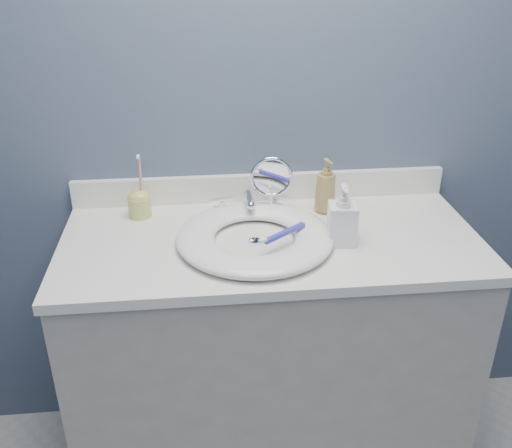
{
  "coord_description": "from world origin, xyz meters",
  "views": [
    {
      "loc": [
        -0.2,
        -0.48,
        1.67
      ],
      "look_at": [
        -0.05,
        0.94,
        0.94
      ],
      "focal_mm": 40.0,
      "sensor_mm": 36.0,
      "label": 1
    }
  ],
  "objects": [
    {
      "name": "toothbrush_holder",
      "position": [
        -0.39,
        1.15,
        0.93
      ],
      "size": [
        0.07,
        0.07,
        0.2
      ],
      "rotation": [
        0.0,
        0.0,
        0.31
      ],
      "color": "#CBCE67",
      "rests_on": "countertop"
    },
    {
      "name": "soap_bottle_amber",
      "position": [
        0.19,
        1.13,
        0.97
      ],
      "size": [
        0.08,
        0.08,
        0.17
      ],
      "primitive_type": "imported",
      "rotation": [
        0.0,
        0.0,
        0.22
      ],
      "color": "#A28449",
      "rests_on": "countertop"
    },
    {
      "name": "countertop",
      "position": [
        0.0,
        0.97,
        0.86
      ],
      "size": [
        1.22,
        0.57,
        0.03
      ],
      "primitive_type": "cube",
      "color": "white",
      "rests_on": "vanity_cabinet"
    },
    {
      "name": "makeup_mirror",
      "position": [
        0.02,
        1.12,
        0.99
      ],
      "size": [
        0.13,
        0.07,
        0.19
      ],
      "rotation": [
        0.0,
        0.0,
        -0.09
      ],
      "color": "silver",
      "rests_on": "countertop"
    },
    {
      "name": "soap_bottle_clear",
      "position": [
        0.2,
        0.92,
        0.97
      ],
      "size": [
        0.09,
        0.09,
        0.18
      ],
      "primitive_type": "imported",
      "rotation": [
        0.0,
        0.0,
        -0.11
      ],
      "color": "white",
      "rests_on": "countertop"
    },
    {
      "name": "vanity_cabinet",
      "position": [
        0.0,
        0.97,
        0.42
      ],
      "size": [
        1.2,
        0.55,
        0.85
      ],
      "primitive_type": "cube",
      "color": "#B1ABA1",
      "rests_on": "ground"
    },
    {
      "name": "backsplash",
      "position": [
        0.0,
        1.24,
        0.93
      ],
      "size": [
        1.22,
        0.02,
        0.09
      ],
      "primitive_type": "cube",
      "color": "white",
      "rests_on": "countertop"
    },
    {
      "name": "drain",
      "position": [
        -0.05,
        0.94,
        0.88
      ],
      "size": [
        0.04,
        0.04,
        0.01
      ],
      "primitive_type": "cylinder",
      "color": "silver",
      "rests_on": "countertop"
    },
    {
      "name": "faucet",
      "position": [
        -0.05,
        1.14,
        0.91
      ],
      "size": [
        0.25,
        0.13,
        0.07
      ],
      "color": "silver",
      "rests_on": "countertop"
    },
    {
      "name": "basin",
      "position": [
        -0.05,
        0.94,
        0.9
      ],
      "size": [
        0.45,
        0.45,
        0.04
      ],
      "primitive_type": null,
      "color": "white",
      "rests_on": "countertop"
    },
    {
      "name": "back_wall",
      "position": [
        0.0,
        1.25,
        1.2
      ],
      "size": [
        2.2,
        0.02,
        2.4
      ],
      "primitive_type": "cube",
      "color": "#4A5A6F",
      "rests_on": "ground"
    },
    {
      "name": "toothbrush_lying",
      "position": [
        0.02,
        0.91,
        0.92
      ],
      "size": [
        0.15,
        0.12,
        0.02
      ],
      "rotation": [
        0.0,
        0.0,
        0.65
      ],
      "color": "#3235B1",
      "rests_on": "basin"
    }
  ]
}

